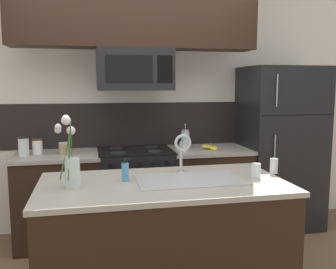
# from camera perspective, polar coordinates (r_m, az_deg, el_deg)

# --- Properties ---
(rear_partition) EXTENTS (5.20, 0.10, 2.60)m
(rear_partition) POSITION_cam_1_polar(r_m,az_deg,el_deg) (4.23, -1.65, 3.70)
(rear_partition) COLOR silver
(rear_partition) RESTS_ON ground
(splash_band) EXTENTS (3.18, 0.01, 0.48)m
(splash_band) POSITION_cam_1_polar(r_m,az_deg,el_deg) (4.15, -5.59, 1.50)
(splash_band) COLOR black
(splash_band) RESTS_ON rear_partition
(back_counter_left) EXTENTS (0.83, 0.65, 0.91)m
(back_counter_left) POSITION_cam_1_polar(r_m,az_deg,el_deg) (3.96, -16.35, -9.34)
(back_counter_left) COLOR black
(back_counter_left) RESTS_ON ground
(back_counter_right) EXTENTS (0.86, 0.65, 0.91)m
(back_counter_right) POSITION_cam_1_polar(r_m,az_deg,el_deg) (4.14, 6.17, -8.33)
(back_counter_right) COLOR black
(back_counter_right) RESTS_ON ground
(stove_range) EXTENTS (0.76, 0.64, 0.93)m
(stove_range) POSITION_cam_1_polar(r_m,az_deg,el_deg) (3.97, -4.93, -8.92)
(stove_range) COLOR black
(stove_range) RESTS_ON ground
(microwave) EXTENTS (0.74, 0.40, 0.41)m
(microwave) POSITION_cam_1_polar(r_m,az_deg,el_deg) (3.79, -5.11, 9.80)
(microwave) COLOR black
(upper_cabinet_band) EXTENTS (2.39, 0.34, 0.60)m
(upper_cabinet_band) POSITION_cam_1_polar(r_m,az_deg,el_deg) (3.81, -4.93, 17.39)
(upper_cabinet_band) COLOR black
(refrigerator) EXTENTS (0.83, 0.74, 1.78)m
(refrigerator) POSITION_cam_1_polar(r_m,az_deg,el_deg) (4.38, 16.54, -1.86)
(refrigerator) COLOR black
(refrigerator) RESTS_ON ground
(storage_jar_tall) EXTENTS (0.10, 0.10, 0.19)m
(storage_jar_tall) POSITION_cam_1_polar(r_m,az_deg,el_deg) (3.84, -21.15, -1.66)
(storage_jar_tall) COLOR silver
(storage_jar_tall) RESTS_ON back_counter_left
(storage_jar_medium) EXTENTS (0.10, 0.10, 0.15)m
(storage_jar_medium) POSITION_cam_1_polar(r_m,az_deg,el_deg) (3.89, -19.29, -1.75)
(storage_jar_medium) COLOR silver
(storage_jar_medium) RESTS_ON back_counter_left
(storage_jar_short) EXTENTS (0.10, 0.10, 0.11)m
(storage_jar_short) POSITION_cam_1_polar(r_m,az_deg,el_deg) (3.83, -15.55, -2.02)
(storage_jar_short) COLOR #997F5B
(storage_jar_short) RESTS_ON back_counter_left
(banana_bunch) EXTENTS (0.19, 0.16, 0.08)m
(banana_bunch) POSITION_cam_1_polar(r_m,az_deg,el_deg) (3.98, 6.52, -1.95)
(banana_bunch) COLOR yellow
(banana_bunch) RESTS_ON back_counter_right
(french_press) EXTENTS (0.09, 0.09, 0.27)m
(french_press) POSITION_cam_1_polar(r_m,az_deg,el_deg) (4.01, 2.64, -0.71)
(french_press) COLOR silver
(french_press) RESTS_ON back_counter_right
(island_counter) EXTENTS (1.73, 0.91, 0.91)m
(island_counter) POSITION_cam_1_polar(r_m,az_deg,el_deg) (2.81, -0.76, -16.16)
(island_counter) COLOR black
(island_counter) RESTS_ON ground
(kitchen_sink) EXTENTS (0.76, 0.44, 0.16)m
(kitchen_sink) POSITION_cam_1_polar(r_m,az_deg,el_deg) (2.73, 3.31, -8.35)
(kitchen_sink) COLOR #ADAFB5
(kitchen_sink) RESTS_ON island_counter
(sink_faucet) EXTENTS (0.14, 0.14, 0.31)m
(sink_faucet) POSITION_cam_1_polar(r_m,az_deg,el_deg) (2.87, 2.22, -2.06)
(sink_faucet) COLOR #B7BABF
(sink_faucet) RESTS_ON island_counter
(dish_soap_bottle) EXTENTS (0.06, 0.05, 0.16)m
(dish_soap_bottle) POSITION_cam_1_polar(r_m,az_deg,el_deg) (2.68, -6.53, -5.62)
(dish_soap_bottle) COLOR #4C93C6
(dish_soap_bottle) RESTS_ON island_counter
(drinking_glass) EXTENTS (0.07, 0.07, 0.11)m
(drinking_glass) POSITION_cam_1_polar(r_m,az_deg,el_deg) (2.83, 13.24, -5.38)
(drinking_glass) COLOR silver
(drinking_glass) RESTS_ON island_counter
(spare_glass) EXTENTS (0.06, 0.06, 0.12)m
(spare_glass) POSITION_cam_1_polar(r_m,az_deg,el_deg) (3.01, 15.83, -4.62)
(spare_glass) COLOR silver
(spare_glass) RESTS_ON island_counter
(flower_vase) EXTENTS (0.15, 0.19, 0.49)m
(flower_vase) POSITION_cam_1_polar(r_m,az_deg,el_deg) (2.56, -14.56, -4.25)
(flower_vase) COLOR silver
(flower_vase) RESTS_ON island_counter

